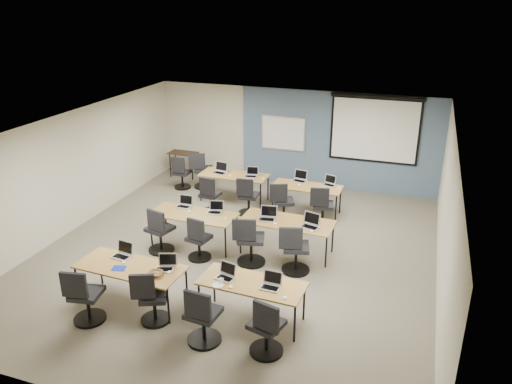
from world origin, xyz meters
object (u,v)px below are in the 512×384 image
at_px(laptop_4, 185,204).
at_px(spare_chair_b, 181,175).
at_px(laptop_8, 220,170).
at_px(projector_screen, 375,126).
at_px(training_table_front_left, 130,268).
at_px(task_chair_8, 210,198).
at_px(training_table_back_left, 234,176).
at_px(spare_chair_a, 202,173).
at_px(laptop_3, 271,283).
at_px(laptop_2, 226,274).
at_px(whiteboard, 283,133).
at_px(task_chair_1, 151,302).
at_px(training_table_mid_left, 193,216).
at_px(task_chair_9, 248,199).
at_px(task_chair_11, 322,210).
at_px(laptop_9, 251,174).
at_px(laptop_5, 215,210).
at_px(task_chair_0, 85,300).
at_px(task_chair_3, 266,332).
at_px(task_chair_4, 160,234).
at_px(task_chair_7, 295,253).
at_px(task_chair_2, 202,320).
at_px(task_chair_10, 282,205).
at_px(task_chair_6, 250,244).
at_px(training_table_mid_right, 287,223).
at_px(utility_table, 183,156).
at_px(training_table_front_right, 252,285).
at_px(laptop_1, 166,265).
at_px(laptop_6, 268,216).
at_px(laptop_10, 300,178).
at_px(training_table_back_right, 307,188).
at_px(task_chair_5, 198,242).
at_px(laptop_7, 311,223).
at_px(laptop_0, 123,253).

distance_m(laptop_4, spare_chair_b, 3.04).
bearing_deg(laptop_8, projector_screen, 33.72).
xyz_separation_m(training_table_front_left, task_chair_8, (-0.30, 4.01, -0.28)).
distance_m(training_table_back_left, spare_chair_a, 1.36).
distance_m(laptop_3, spare_chair_a, 6.54).
xyz_separation_m(laptop_2, laptop_8, (-2.12, 4.77, 0.01)).
height_order(whiteboard, task_chair_1, whiteboard).
relative_size(training_table_mid_left, task_chair_9, 1.87).
height_order(task_chair_11, spare_chair_a, spare_chair_a).
bearing_deg(laptop_9, laptop_2, -87.47).
distance_m(laptop_2, laptop_5, 2.68).
xyz_separation_m(task_chair_0, laptop_2, (2.13, 0.95, 0.37)).
xyz_separation_m(task_chair_3, task_chair_4, (-3.11, 2.34, 0.01)).
bearing_deg(laptop_8, task_chair_8, -74.12).
bearing_deg(task_chair_7, task_chair_8, 127.39).
height_order(task_chair_2, spare_chair_b, task_chair_2).
xyz_separation_m(task_chair_10, spare_chair_b, (-3.28, 1.17, -0.02)).
xyz_separation_m(laptop_2, task_chair_6, (-0.21, 1.74, -0.35)).
bearing_deg(laptop_2, projector_screen, 89.83).
bearing_deg(spare_chair_a, laptop_5, -83.32).
xyz_separation_m(training_table_mid_right, utility_table, (-4.19, 3.56, -0.04)).
xyz_separation_m(task_chair_10, utility_table, (-3.66, 2.09, 0.23)).
relative_size(training_table_front_right, training_table_mid_right, 0.90).
xyz_separation_m(laptop_1, laptop_9, (-0.17, 4.85, -0.00)).
xyz_separation_m(laptop_1, laptop_6, (1.03, 2.49, 0.00)).
height_order(training_table_front_left, training_table_mid_right, same).
bearing_deg(task_chair_10, laptop_10, 56.34).
relative_size(laptop_2, laptop_5, 0.99).
height_order(training_table_back_left, laptop_8, laptop_8).
bearing_deg(training_table_mid_left, training_table_mid_right, 9.07).
bearing_deg(whiteboard, training_table_back_left, -114.34).
distance_m(training_table_back_right, spare_chair_b, 3.77).
bearing_deg(utility_table, laptop_4, -62.01).
bearing_deg(task_chair_5, laptop_7, 30.72).
bearing_deg(task_chair_11, laptop_0, -138.78).
distance_m(task_chair_0, laptop_4, 3.42).
bearing_deg(laptop_9, laptop_3, -79.12).
relative_size(training_table_front_left, laptop_10, 5.56).
bearing_deg(task_chair_3, laptop_7, 106.38).
bearing_deg(laptop_6, projector_screen, 58.79).
xyz_separation_m(laptop_1, task_chair_8, (-0.92, 3.87, -0.39)).
relative_size(laptop_1, laptop_7, 0.90).
bearing_deg(training_table_front_left, projector_screen, 66.95).
xyz_separation_m(training_table_back_right, task_chair_6, (-0.49, -2.81, -0.24)).
xyz_separation_m(training_table_back_right, laptop_9, (-1.52, 0.23, 0.11)).
xyz_separation_m(training_table_front_left, task_chair_11, (2.48, 4.18, -0.27)).
distance_m(training_table_front_left, training_table_mid_right, 3.36).
height_order(laptop_8, task_chair_11, task_chair_11).
height_order(task_chair_2, laptop_9, task_chair_2).
distance_m(task_chair_3, utility_table, 8.27).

